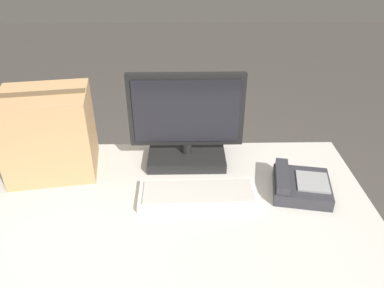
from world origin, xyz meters
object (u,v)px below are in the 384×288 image
desk_phone (300,185)px  cardboard_box (49,133)px  monitor (186,128)px  keyboard (198,194)px

desk_phone → cardboard_box: size_ratio=0.67×
cardboard_box → monitor: bearing=5.5°
monitor → desk_phone: (0.41, -0.22, -0.12)m
monitor → desk_phone: monitor is taller
monitor → cardboard_box: monitor is taller
keyboard → cardboard_box: (-0.56, 0.19, 0.15)m
monitor → keyboard: (0.04, -0.24, -0.14)m
monitor → desk_phone: bearing=-27.9°
keyboard → cardboard_box: 0.61m
monitor → cardboard_box: (-0.52, -0.05, 0.01)m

